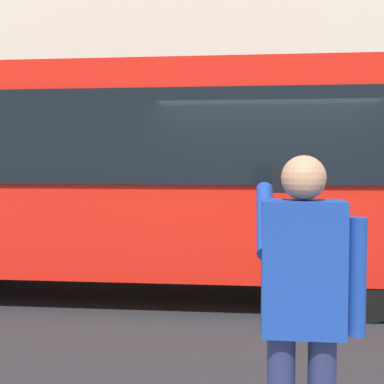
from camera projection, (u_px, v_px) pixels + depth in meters
name	position (u px, v px, depth m)	size (l,w,h in m)	color
ground_plane	(265.00, 304.00, 6.93)	(60.00, 60.00, 0.00)	#232326
red_bus	(126.00, 171.00, 7.55)	(9.05, 2.54, 3.08)	red
pedestrian_photographer	(303.00, 299.00, 2.69)	(0.53, 0.52, 1.70)	#1E2347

